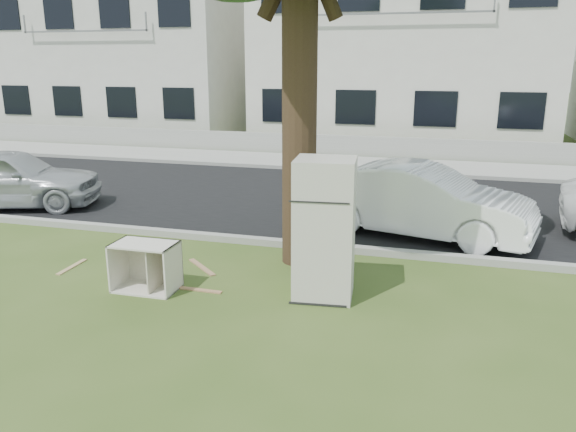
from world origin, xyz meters
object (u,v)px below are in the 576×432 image
(car_left, at_px, (8,178))
(cabinet, at_px, (146,267))
(fridge, at_px, (324,229))
(car_center, at_px, (421,201))

(car_left, bearing_deg, cabinet, -141.06)
(fridge, bearing_deg, cabinet, -175.01)
(car_center, distance_m, car_left, 8.93)
(fridge, relative_size, car_center, 0.48)
(cabinet, height_order, car_center, car_center)
(car_center, bearing_deg, car_left, 105.82)
(cabinet, xyz_separation_m, car_left, (-5.32, 3.41, 0.32))
(cabinet, distance_m, car_center, 5.18)
(cabinet, bearing_deg, fridge, 10.29)
(fridge, height_order, car_left, fridge)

